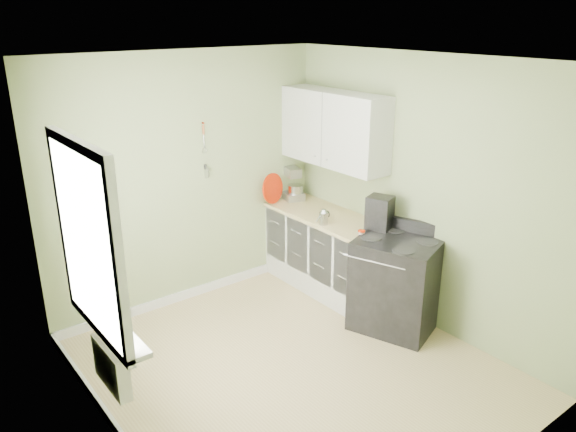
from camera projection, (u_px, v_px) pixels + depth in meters
floor at (294, 370)px, 5.08m from camera, size 3.20×3.60×0.02m
ceiling at (295, 59)px, 4.15m from camera, size 3.20×3.60×0.02m
wall_back at (188, 181)px, 5.95m from camera, size 3.20×0.02×2.70m
wall_left at (102, 285)px, 3.68m from camera, size 0.02×3.60×2.70m
wall_right at (421, 194)px, 5.54m from camera, size 0.02×3.60×2.70m
base_cabinets at (328, 254)px, 6.42m from camera, size 0.60×1.60×0.87m
countertop at (329, 217)px, 6.26m from camera, size 0.64×1.60×0.04m
upper_cabinets at (334, 128)px, 6.08m from camera, size 0.35×1.40×0.80m
window at (87, 242)px, 3.85m from camera, size 0.06×1.14×1.44m
window_sill at (108, 324)px, 4.12m from camera, size 0.18×1.14×0.04m
radiator at (111, 367)px, 4.18m from camera, size 0.12×0.50×0.35m
wall_utensils at (205, 159)px, 5.97m from camera, size 0.02×0.14×0.58m
stove at (396, 283)px, 5.61m from camera, size 0.92×0.96×1.08m
stand_mixer at (291, 183)px, 6.76m from camera, size 0.30×0.39×0.44m
kettle at (324, 217)px, 5.94m from camera, size 0.17×0.10×0.17m
coffee_maker at (379, 215)px, 5.70m from camera, size 0.29×0.30×0.38m
red_tray at (273, 188)px, 6.58m from camera, size 0.36×0.15×0.36m
jar at (361, 234)px, 5.61m from camera, size 0.07×0.07×0.08m
plant_a at (118, 313)px, 3.91m from camera, size 0.20×0.21×0.33m
plant_b at (100, 296)px, 4.16m from camera, size 0.19×0.21×0.30m
plant_c at (99, 297)px, 4.19m from camera, size 0.16×0.16×0.26m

